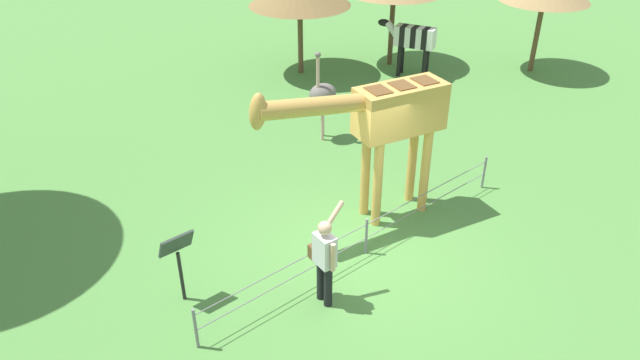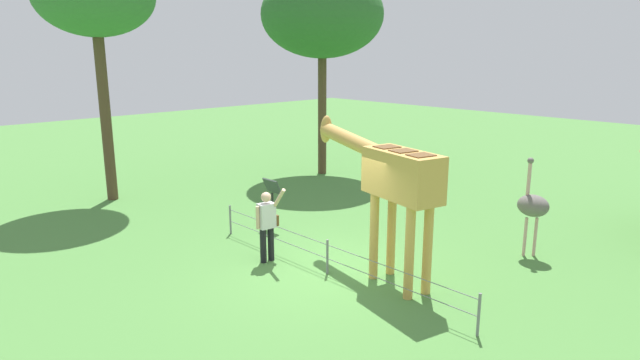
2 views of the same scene
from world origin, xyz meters
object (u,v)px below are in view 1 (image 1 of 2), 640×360
(giraffe, at_px, (385,118))
(info_sign, at_px, (178,253))
(visitor, at_px, (325,257))
(ostrich, at_px, (323,94))
(zebra, at_px, (412,39))

(giraffe, distance_m, info_sign, 4.37)
(visitor, height_order, ostrich, ostrich)
(ostrich, bearing_deg, giraffe, 67.65)
(zebra, distance_m, ostrich, 5.04)
(visitor, distance_m, info_sign, 2.31)
(info_sign, bearing_deg, visitor, 138.36)
(ostrich, bearing_deg, visitor, 49.53)
(giraffe, xyz_separation_m, zebra, (-6.19, -4.77, -0.97))
(visitor, xyz_separation_m, ostrich, (-3.83, -4.49, 0.27))
(ostrich, xyz_separation_m, info_sign, (5.55, 2.95, -0.23))
(info_sign, bearing_deg, giraffe, 174.98)
(giraffe, bearing_deg, visitor, 25.34)
(visitor, xyz_separation_m, zebra, (-8.65, -5.93, 0.26))
(giraffe, xyz_separation_m, ostrich, (-1.37, -3.32, -0.95))
(zebra, xyz_separation_m, ostrich, (4.82, 1.45, 0.01))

